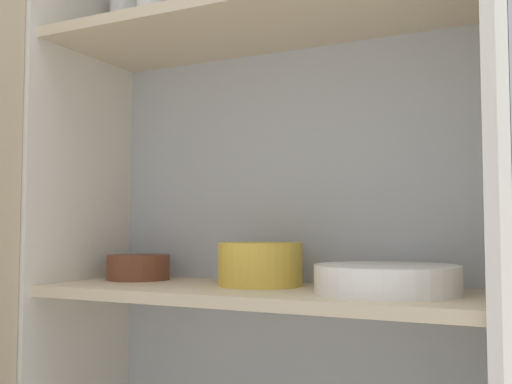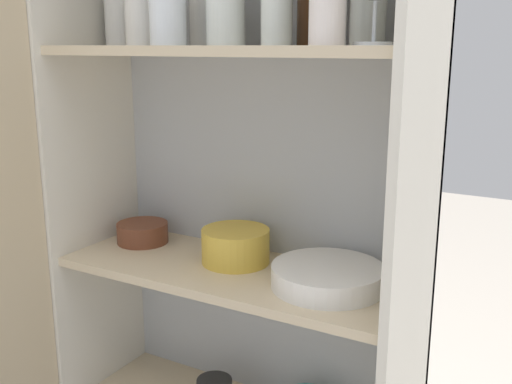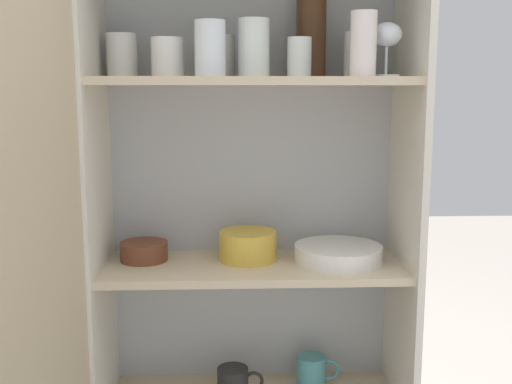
# 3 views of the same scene
# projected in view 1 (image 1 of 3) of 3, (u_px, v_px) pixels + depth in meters

# --- Properties ---
(cupboard_back_panel) EXTENTS (0.81, 0.02, 1.49)m
(cupboard_back_panel) POSITION_uv_depth(u_px,v_px,m) (291.00, 255.00, 1.18)
(cupboard_back_panel) COLOR #B2B7BC
(cupboard_back_panel) RESTS_ON ground_plane
(cupboard_side_left) EXTENTS (0.02, 0.32, 1.49)m
(cupboard_side_left) POSITION_uv_depth(u_px,v_px,m) (83.00, 255.00, 1.21)
(cupboard_side_left) COLOR silver
(cupboard_side_left) RESTS_ON ground_plane
(cupboard_side_right) EXTENTS (0.02, 0.32, 1.49)m
(cupboard_side_right) POSITION_uv_depth(u_px,v_px,m) (502.00, 265.00, 0.87)
(cupboard_side_right) COLOR silver
(cupboard_side_right) RESTS_ON ground_plane
(shelf_board_middle) EXTENTS (0.77, 0.28, 0.02)m
(shelf_board_middle) POSITION_uv_depth(u_px,v_px,m) (258.00, 294.00, 1.04)
(shelf_board_middle) COLOR beige
(shelf_board_upper) EXTENTS (0.77, 0.28, 0.02)m
(shelf_board_upper) POSITION_uv_depth(u_px,v_px,m) (258.00, 24.00, 1.07)
(shelf_board_upper) COLOR beige
(tumbler_glass_1) EXTENTS (0.08, 0.08, 0.09)m
(tumbler_glass_1) POSITION_uv_depth(u_px,v_px,m) (157.00, 9.00, 1.15)
(tumbler_glass_1) COLOR white
(tumbler_glass_1) RESTS_ON shelf_board_upper
(tumbler_glass_4) EXTENTS (0.08, 0.08, 0.11)m
(tumbler_glass_4) POSITION_uv_depth(u_px,v_px,m) (128.00, 25.00, 1.26)
(tumbler_glass_4) COLOR white
(tumbler_glass_4) RESTS_ON shelf_board_upper
(tumbler_glass_7) EXTENTS (0.08, 0.08, 0.11)m
(tumbler_glass_7) POSITION_uv_depth(u_px,v_px,m) (229.00, 7.00, 1.16)
(tumbler_glass_7) COLOR white
(tumbler_glass_7) RESTS_ON shelf_board_upper
(plate_stack_white) EXTENTS (0.23, 0.23, 0.04)m
(plate_stack_white) POSITION_uv_depth(u_px,v_px,m) (387.00, 279.00, 0.95)
(plate_stack_white) COLOR white
(plate_stack_white) RESTS_ON shelf_board_middle
(mixing_bowl_large) EXTENTS (0.15, 0.15, 0.08)m
(mixing_bowl_large) POSITION_uv_depth(u_px,v_px,m) (260.00, 262.00, 1.08)
(mixing_bowl_large) COLOR gold
(mixing_bowl_large) RESTS_ON shelf_board_middle
(serving_bowl_small) EXTENTS (0.13, 0.13, 0.05)m
(serving_bowl_small) POSITION_uv_depth(u_px,v_px,m) (138.00, 266.00, 1.21)
(serving_bowl_small) COLOR brown
(serving_bowl_small) RESTS_ON shelf_board_middle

